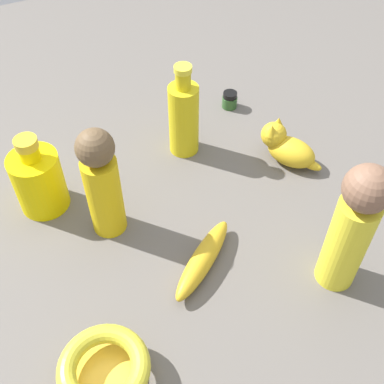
{
  "coord_description": "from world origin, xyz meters",
  "views": [
    {
      "loc": [
        -0.26,
        -0.54,
        0.71
      ],
      "look_at": [
        0.0,
        0.0,
        0.05
      ],
      "focal_mm": 45.04,
      "sensor_mm": 36.0,
      "label": 1
    }
  ],
  "objects_px": {
    "person_figure_child": "(352,227)",
    "nail_polish_jar": "(230,100)",
    "bottle_short": "(39,180)",
    "person_figure_adult": "(102,183)",
    "banana": "(203,259)",
    "bottle_tall": "(184,117)",
    "cat_figurine": "(286,147)",
    "bowl": "(104,370)"
  },
  "relations": [
    {
      "from": "bottle_tall",
      "to": "nail_polish_jar",
      "type": "height_order",
      "value": "bottle_tall"
    },
    {
      "from": "person_figure_adult",
      "to": "person_figure_child",
      "type": "distance_m",
      "value": 0.41
    },
    {
      "from": "bottle_short",
      "to": "bottle_tall",
      "type": "height_order",
      "value": "bottle_tall"
    },
    {
      "from": "cat_figurine",
      "to": "bottle_tall",
      "type": "height_order",
      "value": "bottle_tall"
    },
    {
      "from": "bottle_short",
      "to": "cat_figurine",
      "type": "relative_size",
      "value": 1.28
    },
    {
      "from": "person_figure_adult",
      "to": "person_figure_child",
      "type": "xyz_separation_m",
      "value": [
        0.31,
        -0.27,
        0.02
      ]
    },
    {
      "from": "cat_figurine",
      "to": "nail_polish_jar",
      "type": "bearing_deg",
      "value": 94.97
    },
    {
      "from": "person_figure_adult",
      "to": "bottle_tall",
      "type": "bearing_deg",
      "value": 32.03
    },
    {
      "from": "cat_figurine",
      "to": "bottle_tall",
      "type": "distance_m",
      "value": 0.22
    },
    {
      "from": "bottle_short",
      "to": "person_figure_child",
      "type": "distance_m",
      "value": 0.56
    },
    {
      "from": "cat_figurine",
      "to": "bottle_short",
      "type": "bearing_deg",
      "value": 168.99
    },
    {
      "from": "bottle_short",
      "to": "bowl",
      "type": "relative_size",
      "value": 1.24
    },
    {
      "from": "bottle_tall",
      "to": "person_figure_adult",
      "type": "bearing_deg",
      "value": -147.97
    },
    {
      "from": "banana",
      "to": "person_figure_adult",
      "type": "bearing_deg",
      "value": 89.99
    },
    {
      "from": "person_figure_child",
      "to": "cat_figurine",
      "type": "bearing_deg",
      "value": 74.36
    },
    {
      "from": "bowl",
      "to": "banana",
      "type": "distance_m",
      "value": 0.25
    },
    {
      "from": "cat_figurine",
      "to": "bottle_tall",
      "type": "relative_size",
      "value": 0.62
    },
    {
      "from": "cat_figurine",
      "to": "person_figure_child",
      "type": "relative_size",
      "value": 0.5
    },
    {
      "from": "person_figure_adult",
      "to": "banana",
      "type": "xyz_separation_m",
      "value": [
        0.12,
        -0.16,
        -0.1
      ]
    },
    {
      "from": "bottle_short",
      "to": "bottle_tall",
      "type": "bearing_deg",
      "value": 5.19
    },
    {
      "from": "banana",
      "to": "nail_polish_jar",
      "type": "bearing_deg",
      "value": 18.66
    },
    {
      "from": "cat_figurine",
      "to": "bowl",
      "type": "xyz_separation_m",
      "value": [
        -0.49,
        -0.29,
        -0.0
      ]
    },
    {
      "from": "banana",
      "to": "bottle_short",
      "type": "bearing_deg",
      "value": 92.11
    },
    {
      "from": "person_figure_child",
      "to": "nail_polish_jar",
      "type": "xyz_separation_m",
      "value": [
        0.06,
        0.49,
        -0.11
      ]
    },
    {
      "from": "person_figure_adult",
      "to": "bowl",
      "type": "xyz_separation_m",
      "value": [
        -0.1,
        -0.28,
        -0.08
      ]
    },
    {
      "from": "person_figure_child",
      "to": "banana",
      "type": "xyz_separation_m",
      "value": [
        -0.2,
        0.11,
        -0.12
      ]
    },
    {
      "from": "person_figure_child",
      "to": "banana",
      "type": "distance_m",
      "value": 0.25
    },
    {
      "from": "nail_polish_jar",
      "to": "bottle_short",
      "type": "bearing_deg",
      "value": -166.1
    },
    {
      "from": "person_figure_adult",
      "to": "nail_polish_jar",
      "type": "xyz_separation_m",
      "value": [
        0.37,
        0.22,
        -0.1
      ]
    },
    {
      "from": "bottle_short",
      "to": "bowl",
      "type": "distance_m",
      "value": 0.38
    },
    {
      "from": "bottle_tall",
      "to": "nail_polish_jar",
      "type": "distance_m",
      "value": 0.19
    },
    {
      "from": "bottle_short",
      "to": "person_figure_child",
      "type": "xyz_separation_m",
      "value": [
        0.41,
        -0.38,
        0.07
      ]
    },
    {
      "from": "person_figure_adult",
      "to": "bottle_tall",
      "type": "distance_m",
      "value": 0.25
    },
    {
      "from": "bottle_tall",
      "to": "person_figure_child",
      "type": "xyz_separation_m",
      "value": [
        0.1,
        -0.4,
        0.05
      ]
    },
    {
      "from": "person_figure_adult",
      "to": "bottle_short",
      "type": "bearing_deg",
      "value": 132.18
    },
    {
      "from": "bottle_tall",
      "to": "banana",
      "type": "xyz_separation_m",
      "value": [
        -0.1,
        -0.29,
        -0.07
      ]
    },
    {
      "from": "bowl",
      "to": "nail_polish_jar",
      "type": "distance_m",
      "value": 0.69
    },
    {
      "from": "bottle_short",
      "to": "bottle_tall",
      "type": "distance_m",
      "value": 0.31
    },
    {
      "from": "bottle_short",
      "to": "banana",
      "type": "xyz_separation_m",
      "value": [
        0.21,
        -0.26,
        -0.05
      ]
    },
    {
      "from": "bowl",
      "to": "person_figure_child",
      "type": "height_order",
      "value": "person_figure_child"
    },
    {
      "from": "bottle_short",
      "to": "bowl",
      "type": "bearing_deg",
      "value": -90.31
    },
    {
      "from": "person_figure_adult",
      "to": "banana",
      "type": "relative_size",
      "value": 1.25
    }
  ]
}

